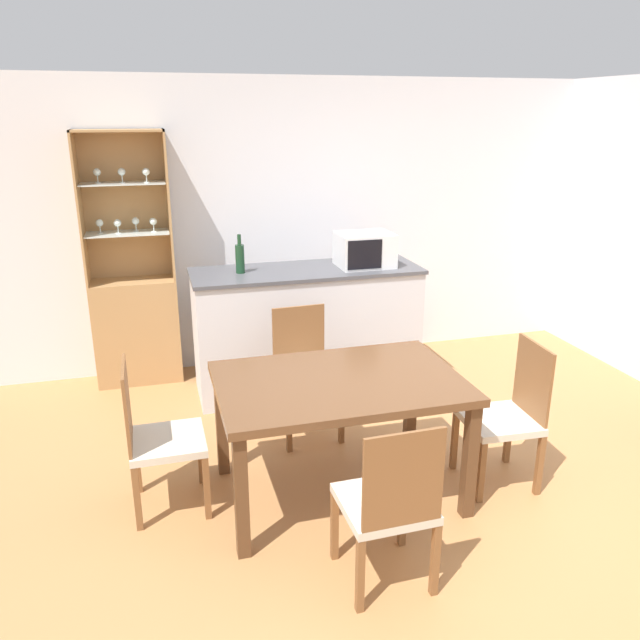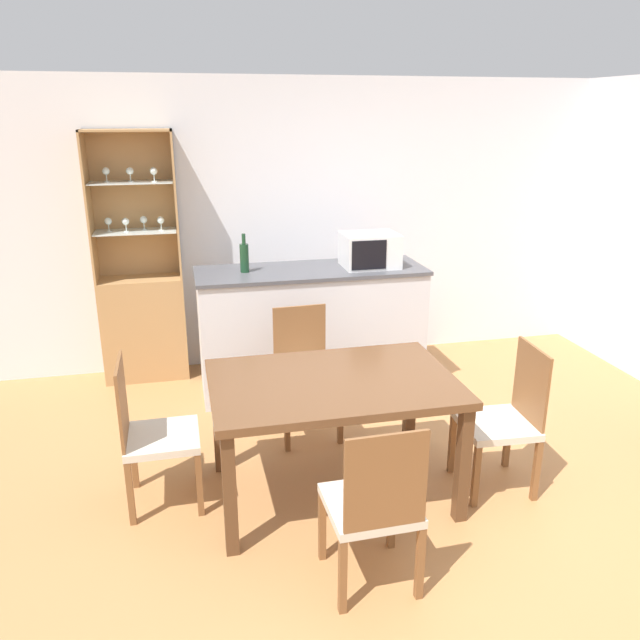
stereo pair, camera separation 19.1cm
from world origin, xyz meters
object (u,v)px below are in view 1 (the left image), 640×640
object	(u,v)px
wine_bottle	(240,258)
dining_table	(339,393)
dining_chair_head_near	(388,504)
dining_chair_side_left_far	(159,438)
display_cabinet	(135,311)
dining_chair_head_far	(305,374)
dining_chair_side_right_near	(507,416)
microwave	(365,250)

from	to	relation	value
wine_bottle	dining_table	bearing A→B (deg)	-78.50
dining_chair_head_near	dining_chair_side_left_far	xyz separation A→B (m)	(-1.05, 0.96, 0.00)
dining_chair_head_near	wine_bottle	world-z (taller)	wine_bottle
display_cabinet	dining_chair_head_far	world-z (taller)	display_cabinet
dining_chair_head_far	wine_bottle	xyz separation A→B (m)	(-0.32, 0.79, 0.70)
dining_table	dining_chair_side_right_near	bearing A→B (deg)	-7.98
display_cabinet	dining_chair_side_left_far	world-z (taller)	display_cabinet
dining_table	dining_chair_head_far	world-z (taller)	dining_chair_head_far
dining_chair_head_far	dining_chair_head_near	bearing A→B (deg)	87.20
dining_chair_head_far	microwave	world-z (taller)	microwave
dining_chair_head_far	wine_bottle	distance (m)	1.11
display_cabinet	dining_chair_head_far	xyz separation A→B (m)	(1.17, -1.32, -0.17)
display_cabinet	dining_chair_side_left_far	distance (m)	2.00
dining_chair_side_right_near	dining_chair_head_near	size ratio (longest dim) A/B	1.00
display_cabinet	dining_table	bearing A→B (deg)	-61.28
dining_table	dining_chair_head_near	distance (m)	0.84
display_cabinet	wine_bottle	size ratio (longest dim) A/B	6.88
display_cabinet	dining_chair_side_right_near	world-z (taller)	display_cabinet
dining_chair_side_right_near	display_cabinet	bearing A→B (deg)	47.34
dining_chair_side_left_far	wine_bottle	xyz separation A→B (m)	(0.72, 1.46, 0.70)
dining_chair_side_right_near	microwave	xyz separation A→B (m)	(-0.35, 1.71, 0.72)
dining_chair_side_right_near	wine_bottle	size ratio (longest dim) A/B	3.00
dining_chair_side_right_near	wine_bottle	xyz separation A→B (m)	(-1.37, 1.75, 0.70)
dining_chair_head_near	wine_bottle	xyz separation A→B (m)	(-0.33, 2.42, 0.70)
dining_chair_head_far	dining_chair_head_near	xyz separation A→B (m)	(0.00, -1.63, 0.00)
dining_chair_head_far	microwave	xyz separation A→B (m)	(0.70, 0.75, 0.72)
dining_chair_side_right_near	dining_chair_head_far	world-z (taller)	same
dining_chair_head_far	dining_chair_side_left_far	distance (m)	1.24
microwave	dining_chair_side_left_far	bearing A→B (deg)	-140.91
display_cabinet	microwave	xyz separation A→B (m)	(1.87, -0.57, 0.55)
dining_table	dining_chair_head_far	xyz separation A→B (m)	(-0.00, 0.81, -0.22)
microwave	wine_bottle	size ratio (longest dim) A/B	1.45
dining_chair_head_near	wine_bottle	bearing A→B (deg)	96.49
display_cabinet	dining_chair_head_near	world-z (taller)	display_cabinet
dining_chair_side_right_near	wine_bottle	distance (m)	2.33
microwave	wine_bottle	xyz separation A→B (m)	(-1.02, 0.04, -0.01)
display_cabinet	microwave	size ratio (longest dim) A/B	4.75
dining_table	dining_chair_side_right_near	xyz separation A→B (m)	(1.05, -0.15, -0.22)
dining_chair_side_right_near	wine_bottle	world-z (taller)	wine_bottle
dining_chair_side_left_far	wine_bottle	distance (m)	1.77
dining_chair_side_left_far	microwave	bearing A→B (deg)	128.87
dining_chair_head_near	microwave	world-z (taller)	microwave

